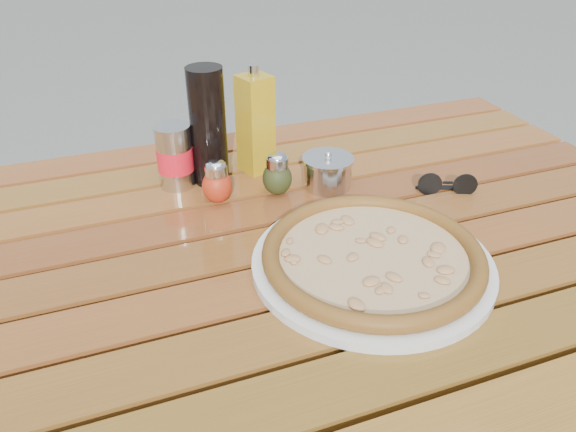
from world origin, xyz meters
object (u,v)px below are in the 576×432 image
object	(u,v)px
plate	(372,263)
parmesan_tin	(327,172)
soda_can	(175,157)
sunglasses	(447,185)
table	(292,275)
dark_bottle	(208,127)
pizza	(373,255)
pepper_shaker	(217,182)
olive_oil_cruet	(255,124)
oregano_shaker	(277,174)

from	to	relation	value
plate	parmesan_tin	distance (m)	0.26
soda_can	sunglasses	distance (m)	0.50
parmesan_tin	sunglasses	distance (m)	0.22
table	dark_bottle	distance (m)	0.31
pizza	parmesan_tin	world-z (taller)	parmesan_tin
plate	pepper_shaker	xyz separation A→B (m)	(-0.17, 0.27, 0.03)
table	plate	world-z (taller)	plate
soda_can	olive_oil_cruet	world-z (taller)	olive_oil_cruet
pizza	olive_oil_cruet	distance (m)	0.38
table	pizza	world-z (taller)	pizza
pepper_shaker	olive_oil_cruet	distance (m)	0.15
dark_bottle	parmesan_tin	distance (m)	0.23
dark_bottle	soda_can	bearing A→B (deg)	175.66
soda_can	pepper_shaker	bearing A→B (deg)	-56.81
olive_oil_cruet	table	bearing A→B (deg)	-94.83
parmesan_tin	plate	bearing A→B (deg)	-99.00
plate	dark_bottle	world-z (taller)	dark_bottle
plate	parmesan_tin	world-z (taller)	parmesan_tin
soda_can	olive_oil_cruet	distance (m)	0.16
oregano_shaker	dark_bottle	bearing A→B (deg)	138.31
sunglasses	soda_can	bearing A→B (deg)	179.89
plate	olive_oil_cruet	xyz separation A→B (m)	(-0.06, 0.37, 0.09)
pizza	olive_oil_cruet	world-z (taller)	olive_oil_cruet
sunglasses	oregano_shaker	bearing A→B (deg)	-176.56
table	sunglasses	xyz separation A→B (m)	(0.32, 0.04, 0.09)
parmesan_tin	sunglasses	world-z (taller)	parmesan_tin
dark_bottle	plate	bearing A→B (deg)	-66.26
plate	oregano_shaker	distance (m)	0.27
plate	oregano_shaker	xyz separation A→B (m)	(-0.06, 0.27, 0.03)
oregano_shaker	pizza	bearing A→B (deg)	-78.17
pepper_shaker	sunglasses	bearing A→B (deg)	-16.29
plate	pizza	bearing A→B (deg)	-135.00
dark_bottle	sunglasses	xyz separation A→B (m)	(0.39, -0.20, -0.09)
pizza	plate	bearing A→B (deg)	45.00
table	parmesan_tin	size ratio (longest dim) A/B	12.63
plate	parmesan_tin	xyz separation A→B (m)	(0.04, 0.26, 0.02)
pizza	soda_can	bearing A→B (deg)	121.58
pizza	dark_bottle	world-z (taller)	dark_bottle
dark_bottle	soda_can	size ratio (longest dim) A/B	1.83
dark_bottle	soda_can	world-z (taller)	dark_bottle
plate	pizza	size ratio (longest dim) A/B	0.99
pepper_shaker	dark_bottle	world-z (taller)	dark_bottle
plate	parmesan_tin	size ratio (longest dim) A/B	3.25
dark_bottle	table	bearing A→B (deg)	-73.03
sunglasses	parmesan_tin	bearing A→B (deg)	176.68
oregano_shaker	parmesan_tin	xyz separation A→B (m)	(0.10, -0.01, -0.01)
olive_oil_cruet	plate	bearing A→B (deg)	-80.55
oregano_shaker	olive_oil_cruet	bearing A→B (deg)	93.30
pizza	sunglasses	distance (m)	0.28
parmesan_tin	table	bearing A→B (deg)	-131.22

